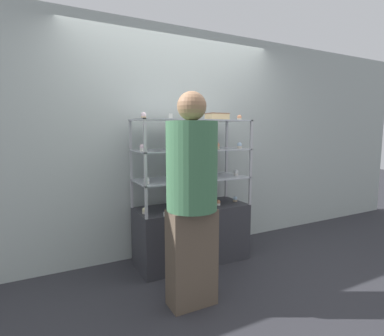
{
  "coord_description": "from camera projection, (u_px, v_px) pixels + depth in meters",
  "views": [
    {
      "loc": [
        -1.45,
        -2.81,
        1.43
      ],
      "look_at": [
        0.0,
        0.0,
        1.04
      ],
      "focal_mm": 28.0,
      "sensor_mm": 36.0,
      "label": 1
    }
  ],
  "objects": [
    {
      "name": "ground_plane",
      "position": [
        192.0,
        261.0,
        3.32
      ],
      "size": [
        20.0,
        20.0,
        0.0
      ],
      "primitive_type": "plane",
      "color": "#2D2D33"
    },
    {
      "name": "back_wall",
      "position": [
        177.0,
        142.0,
        3.51
      ],
      "size": [
        8.0,
        0.05,
        2.6
      ],
      "color": "#A8B2AD",
      "rests_on": "ground_plane"
    },
    {
      "name": "display_base",
      "position": [
        192.0,
        234.0,
        3.28
      ],
      "size": [
        1.22,
        0.5,
        0.62
      ],
      "color": "#333338",
      "rests_on": "ground_plane"
    },
    {
      "name": "display_riser_lower",
      "position": [
        192.0,
        180.0,
        3.21
      ],
      "size": [
        1.22,
        0.5,
        0.31
      ],
      "color": "#B7B7BC",
      "rests_on": "display_base"
    },
    {
      "name": "display_riser_middle",
      "position": [
        192.0,
        151.0,
        3.17
      ],
      "size": [
        1.22,
        0.5,
        0.31
      ],
      "color": "#B7B7BC",
      "rests_on": "display_riser_lower"
    },
    {
      "name": "display_riser_upper",
      "position": [
        192.0,
        122.0,
        3.13
      ],
      "size": [
        1.22,
        0.5,
        0.31
      ],
      "color": "#B7B7BC",
      "rests_on": "display_riser_middle"
    },
    {
      "name": "layer_cake_centerpiece",
      "position": [
        203.0,
        171.0,
        3.28
      ],
      "size": [
        0.17,
        0.17,
        0.12
      ],
      "color": "beige",
      "rests_on": "display_riser_lower"
    },
    {
      "name": "sheet_cake_frosted",
      "position": [
        217.0,
        117.0,
        3.23
      ],
      "size": [
        0.22,
        0.17,
        0.07
      ],
      "color": "#DBBC84",
      "rests_on": "display_riser_upper"
    },
    {
      "name": "cupcake_0",
      "position": [
        145.0,
        211.0,
        2.95
      ],
      "size": [
        0.05,
        0.05,
        0.06
      ],
      "color": "beige",
      "rests_on": "display_base"
    },
    {
      "name": "cupcake_1",
      "position": [
        172.0,
        209.0,
        3.01
      ],
      "size": [
        0.05,
        0.05,
        0.06
      ],
      "color": "beige",
      "rests_on": "display_base"
    },
    {
      "name": "cupcake_2",
      "position": [
        194.0,
        205.0,
        3.19
      ],
      "size": [
        0.05,
        0.05,
        0.06
      ],
      "color": "beige",
      "rests_on": "display_base"
    },
    {
      "name": "cupcake_3",
      "position": [
        218.0,
        203.0,
        3.28
      ],
      "size": [
        0.05,
        0.05,
        0.06
      ],
      "color": "white",
      "rests_on": "display_base"
    },
    {
      "name": "cupcake_4",
      "position": [
        235.0,
        199.0,
        3.45
      ],
      "size": [
        0.05,
        0.05,
        0.06
      ],
      "color": "#CCB28C",
      "rests_on": "display_base"
    },
    {
      "name": "price_tag_0",
      "position": [
        165.0,
        214.0,
        2.85
      ],
      "size": [
        0.04,
        0.0,
        0.04
      ],
      "color": "white",
      "rests_on": "display_base"
    },
    {
      "name": "cupcake_5",
      "position": [
        147.0,
        180.0,
        2.86
      ],
      "size": [
        0.06,
        0.06,
        0.07
      ],
      "color": "white",
      "rests_on": "display_riser_lower"
    },
    {
      "name": "cupcake_6",
      "position": [
        197.0,
        177.0,
        3.11
      ],
      "size": [
        0.06,
        0.06,
        0.07
      ],
      "color": "beige",
      "rests_on": "display_riser_lower"
    },
    {
      "name": "cupcake_7",
      "position": [
        236.0,
        173.0,
        3.41
      ],
      "size": [
        0.06,
        0.06,
        0.07
      ],
      "color": "white",
      "rests_on": "display_riser_lower"
    },
    {
      "name": "price_tag_1",
      "position": [
        171.0,
        182.0,
        2.85
      ],
      "size": [
        0.04,
        0.0,
        0.04
      ],
      "color": "white",
      "rests_on": "display_riser_lower"
    },
    {
      "name": "cupcake_8",
      "position": [
        142.0,
        148.0,
        2.87
      ],
      "size": [
        0.05,
        0.05,
        0.07
      ],
      "color": "white",
      "rests_on": "display_riser_middle"
    },
    {
      "name": "cupcake_9",
      "position": [
        172.0,
        147.0,
        2.96
      ],
      "size": [
        0.05,
        0.05,
        0.07
      ],
      "color": "white",
      "rests_on": "display_riser_middle"
    },
    {
      "name": "cupcake_10",
      "position": [
        195.0,
        146.0,
        3.13
      ],
      "size": [
        0.05,
        0.05,
        0.07
      ],
      "color": "beige",
      "rests_on": "display_riser_middle"
    },
    {
      "name": "cupcake_11",
      "position": [
        217.0,
        146.0,
        3.23
      ],
      "size": [
        0.05,
        0.05,
        0.07
      ],
      "color": "#CCB28C",
      "rests_on": "display_riser_middle"
    },
    {
      "name": "cupcake_12",
      "position": [
        239.0,
        145.0,
        3.31
      ],
      "size": [
        0.05,
        0.05,
        0.07
      ],
      "color": "beige",
      "rests_on": "display_riser_middle"
    },
    {
      "name": "price_tag_2",
      "position": [
        190.0,
        149.0,
        2.9
      ],
      "size": [
        0.04,
        0.0,
        0.04
      ],
      "color": "white",
      "rests_on": "display_riser_middle"
    },
    {
      "name": "cupcake_13",
      "position": [
        144.0,
        115.0,
        2.84
      ],
      "size": [
        0.05,
        0.05,
        0.06
      ],
      "color": "#CCB28C",
      "rests_on": "display_riser_upper"
    },
    {
      "name": "cupcake_14",
      "position": [
        194.0,
        117.0,
        3.09
      ],
      "size": [
        0.05,
        0.05,
        0.06
      ],
      "color": "white",
      "rests_on": "display_riser_upper"
    },
    {
      "name": "cupcake_15",
      "position": [
        239.0,
        118.0,
        3.32
      ],
      "size": [
        0.05,
        0.05,
        0.06
      ],
      "color": "beige",
      "rests_on": "display_riser_upper"
    },
    {
      "name": "price_tag_3",
      "position": [
        171.0,
        116.0,
        2.77
      ],
      "size": [
        0.04,
        0.0,
        0.04
      ],
      "color": "white",
      "rests_on": "display_riser_upper"
    },
    {
      "name": "customer_figure",
      "position": [
        192.0,
        195.0,
        2.38
      ],
      "size": [
        0.4,
        0.4,
        1.73
      ],
      "color": "brown",
      "rests_on": "ground_plane"
    }
  ]
}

